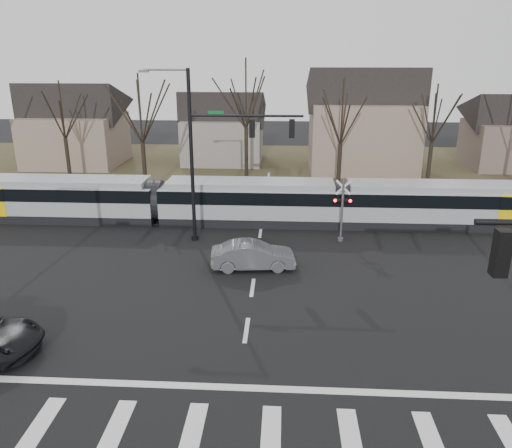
{
  "coord_description": "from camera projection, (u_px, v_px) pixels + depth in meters",
  "views": [
    {
      "loc": [
        1.44,
        -16.23,
        10.98
      ],
      "look_at": [
        0.0,
        9.0,
        2.3
      ],
      "focal_mm": 35.0,
      "sensor_mm": 36.0,
      "label": 1
    }
  ],
  "objects": [
    {
      "name": "ground",
      "position": [
        243.0,
        358.0,
        18.97
      ],
      "size": [
        140.0,
        140.0,
        0.0
      ],
      "primitive_type": "plane",
      "color": "black"
    },
    {
      "name": "grass_verge",
      "position": [
        269.0,
        170.0,
        49.18
      ],
      "size": [
        140.0,
        28.0,
        0.01
      ],
      "primitive_type": "cube",
      "color": "#38331E",
      "rests_on": "ground"
    },
    {
      "name": "crosswalk",
      "position": [
        232.0,
        433.0,
        15.19
      ],
      "size": [
        27.0,
        2.6,
        0.01
      ],
      "color": "silver",
      "rests_on": "ground"
    },
    {
      "name": "stop_line",
      "position": [
        238.0,
        388.0,
        17.27
      ],
      "size": [
        28.0,
        0.35,
        0.01
      ],
      "primitive_type": "cube",
      "color": "silver",
      "rests_on": "ground"
    },
    {
      "name": "lane_dashes",
      "position": [
        262.0,
        223.0,
        34.07
      ],
      "size": [
        0.18,
        30.0,
        0.01
      ],
      "color": "silver",
      "rests_on": "ground"
    },
    {
      "name": "rail_pair",
      "position": [
        262.0,
        223.0,
        33.88
      ],
      "size": [
        90.0,
        1.52,
        0.06
      ],
      "color": "#59595E",
      "rests_on": "ground"
    },
    {
      "name": "tram",
      "position": [
        248.0,
        200.0,
        33.61
      ],
      "size": [
        38.57,
        2.86,
        2.92
      ],
      "color": "gray",
      "rests_on": "ground"
    },
    {
      "name": "sedan",
      "position": [
        253.0,
        255.0,
        26.65
      ],
      "size": [
        2.44,
        4.79,
        1.48
      ],
      "primitive_type": "imported",
      "rotation": [
        0.0,
        0.0,
        1.67
      ],
      "color": "#515459",
      "rests_on": "ground"
    },
    {
      "name": "signal_pole_far",
      "position": [
        218.0,
        149.0,
        29.05
      ],
      "size": [
        9.28,
        0.44,
        10.2
      ],
      "color": "black",
      "rests_on": "ground"
    },
    {
      "name": "rail_crossing_signal",
      "position": [
        342.0,
        212.0,
        30.17
      ],
      "size": [
        1.08,
        0.36,
        4.0
      ],
      "color": "#59595B",
      "rests_on": "ground"
    },
    {
      "name": "tree_row",
      "position": [
        291.0,
        128.0,
        41.79
      ],
      "size": [
        59.2,
        7.2,
        10.0
      ],
      "color": "black",
      "rests_on": "ground"
    },
    {
      "name": "house_a",
      "position": [
        74.0,
        121.0,
        50.7
      ],
      "size": [
        9.72,
        8.64,
        8.6
      ],
      "color": "#806B5D",
      "rests_on": "ground"
    },
    {
      "name": "house_b",
      "position": [
        223.0,
        124.0,
        51.94
      ],
      "size": [
        8.64,
        7.56,
        7.65
      ],
      "color": "gray",
      "rests_on": "ground"
    },
    {
      "name": "house_c",
      "position": [
        364.0,
        116.0,
        47.94
      ],
      "size": [
        10.8,
        8.64,
        10.1
      ],
      "color": "#806B5D",
      "rests_on": "ground"
    },
    {
      "name": "house_d",
      "position": [
        512.0,
        128.0,
        49.43
      ],
      "size": [
        8.64,
        7.56,
        7.65
      ],
      "color": "brown",
      "rests_on": "ground"
    }
  ]
}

